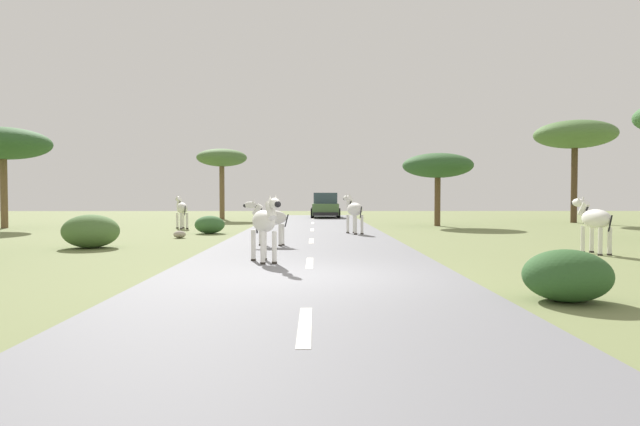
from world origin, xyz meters
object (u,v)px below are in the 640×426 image
Objects in this scene: car_0 at (325,206)px; rock_2 at (180,234)px; tree_1 at (438,166)px; zebra_0 at (265,222)px; bush_4 at (210,225)px; zebra_2 at (594,219)px; tree_2 at (575,135)px; tree_0 at (3,144)px; zebra_4 at (182,208)px; bush_0 at (91,231)px; bush_2 at (567,275)px; tree_4 at (222,159)px; zebra_3 at (354,210)px; zebra_1 at (269,218)px.

car_0 is 9.44× the size of rock_2.
tree_1 reaches higher than car_0.
zebra_0 reaches higher than bush_4.
tree_2 reaches higher than zebra_2.
tree_0 reaches higher than tree_1.
zebra_4 reaches higher than bush_0.
tree_1 is (21.69, 1.68, -0.97)m from tree_0.
tree_1 is 20.55m from bush_2.
bush_2 is 1.05× the size of bush_4.
zebra_2 is 13.97m from rock_2.
car_0 is 7.92m from tree_4.
zebra_4 is at bearing -91.15° from tree_4.
zebra_4 is at bearing -170.60° from tree_1.
car_0 reaches higher than zebra_3.
bush_4 is at bearing 151.70° from zebra_3.
zebra_1 is 1.12× the size of bush_2.
tree_1 reaches higher than zebra_0.
bush_0 is 1.36× the size of bush_4.
car_0 is at bearing 97.25° from zebra_2.
zebra_0 is at bearing -174.67° from zebra_2.
zebra_4 is 0.35× the size of tree_4.
zebra_1 is at bearing -141.23° from zebra_3.
bush_2 is at bearing -133.20° from zebra_1.
tree_2 is (16.36, 19.05, 4.13)m from zebra_0.
car_0 is 11.70m from tree_1.
tree_4 is 14.25m from bush_4.
bush_0 is (-13.32, -11.72, -2.64)m from tree_1.
car_0 is at bearing -118.09° from zebra_0.
bush_2 is at bearing -53.90° from rock_2.
zebra_3 is (3.02, 5.14, 0.12)m from zebra_1.
zebra_1 is 0.25× the size of tree_2.
zebra_0 is at bearing 138.72° from bush_2.
bush_0 is at bearing -145.89° from tree_2.
tree_0 reaches higher than bush_0.
zebra_3 reaches higher than zebra_0.
tree_0 is 1.29× the size of tree_1.
bush_0 reaches higher than rock_2.
bush_4 is at bearing -82.42° from tree_4.
tree_0 reaches higher than zebra_3.
zebra_3 is 0.35× the size of tree_4.
tree_1 is (7.60, 15.82, 2.16)m from zebra_0.
bush_2 is at bearing -129.32° from zebra_2.
zebra_0 is 10.80m from bush_4.
bush_0 is at bearing 163.72° from zebra_2.
rock_2 is at bearing -145.41° from tree_1.
tree_4 is 30.26m from bush_2.
tree_2 is at bearing 14.25° from zebra_3.
rock_2 is (-6.69, -1.63, -0.89)m from zebra_3.
tree_4 reaches higher than bush_2.
zebra_2 is 0.28× the size of tree_2.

